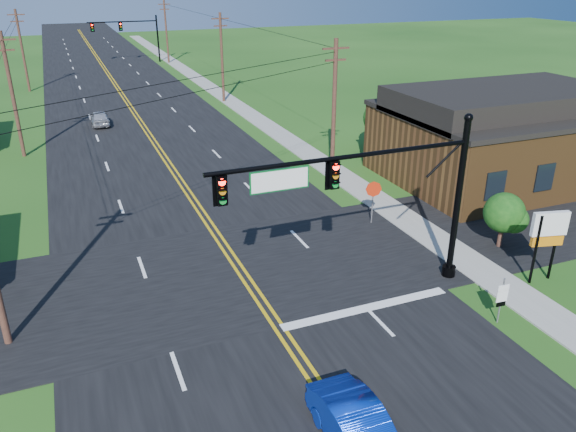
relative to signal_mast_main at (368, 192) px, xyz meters
name	(u,v)px	position (x,y,z in m)	size (l,w,h in m)	color
road_main	(127,105)	(-4.34, 42.00, -4.73)	(16.00, 220.00, 0.04)	black
road_cross	(237,271)	(-4.34, 4.00, -4.73)	(70.00, 10.00, 0.04)	black
sidewalk	(255,117)	(6.16, 32.00, -4.71)	(2.00, 160.00, 0.08)	gray
signal_mast_main	(368,192)	(0.00, 0.00, 0.00)	(11.30, 0.60, 7.48)	black
signal_mast_far	(128,32)	(0.10, 72.00, -0.20)	(10.98, 0.60, 7.48)	black
brick_building	(499,143)	(15.66, 10.00, -2.40)	(14.20, 11.20, 4.70)	#563618
utility_pole_left_b	(12,93)	(-13.84, 27.00, -0.03)	(1.80, 0.28, 9.00)	#382119
utility_pole_left_c	(22,49)	(-13.84, 54.00, -0.03)	(1.80, 0.28, 9.00)	#382119
utility_pole_right_a	(334,108)	(5.46, 14.00, -0.03)	(1.80, 0.28, 9.00)	#382119
utility_pole_right_b	(222,56)	(5.46, 40.00, -0.03)	(1.80, 0.28, 9.00)	#382119
utility_pole_right_c	(166,31)	(5.46, 70.00, -0.03)	(1.80, 0.28, 9.00)	#382119
tree_right_back	(383,118)	(11.66, 18.00, -2.15)	(3.00, 3.00, 4.10)	#382119
shrub_corner	(504,213)	(8.66, 1.50, -2.90)	(2.00, 2.00, 2.86)	#382119
distant_car	(100,118)	(-7.67, 34.41, -4.10)	(1.54, 3.83, 1.30)	#B1B1B6
route_sign	(502,297)	(3.97, -3.81, -3.59)	(0.50, 0.09, 1.99)	slate
stop_sign	(373,193)	(4.16, 6.42, -2.99)	(0.84, 0.32, 2.44)	slate
pylon_sign	(549,231)	(7.99, -1.86, -2.32)	(1.63, 0.60, 3.33)	black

